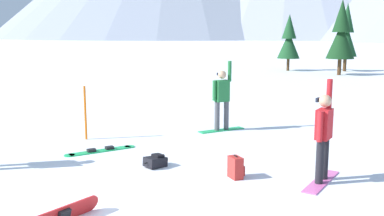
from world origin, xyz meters
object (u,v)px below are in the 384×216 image
at_px(loose_snowboard_near_right, 101,150).
at_px(backpack_red, 236,168).
at_px(pine_tree_twin, 346,34).
at_px(snowboarder_background, 222,98).
at_px(pine_tree_slender, 341,34).
at_px(pine_tree_short, 289,40).
at_px(snowboarder_midground, 323,135).
at_px(trail_marker_pole, 85,113).
at_px(backpack_black, 155,161).

height_order(loose_snowboard_near_right, backpack_red, backpack_red).
height_order(loose_snowboard_near_right, pine_tree_twin, pine_tree_twin).
xyz_separation_m(snowboarder_background, pine_tree_slender, (1.10, 19.28, 1.74)).
relative_size(loose_snowboard_near_right, pine_tree_short, 0.39).
relative_size(snowboarder_background, pine_tree_slender, 0.41).
bearing_deg(snowboarder_midground, trail_marker_pole, 171.34).
bearing_deg(backpack_red, pine_tree_slender, 91.76).
height_order(snowboarder_background, pine_tree_short, pine_tree_short).
xyz_separation_m(pine_tree_twin, pine_tree_short, (-3.89, -1.28, -0.42)).
height_order(snowboarder_background, pine_tree_twin, pine_tree_twin).
bearing_deg(pine_tree_twin, snowboarder_background, -92.83).
xyz_separation_m(snowboarder_background, backpack_red, (1.82, -3.99, -0.76)).
height_order(pine_tree_twin, pine_tree_short, pine_tree_twin).
height_order(backpack_red, trail_marker_pole, trail_marker_pole).
height_order(snowboarder_background, pine_tree_slender, pine_tree_slender).
height_order(snowboarder_background, backpack_black, snowboarder_background).
relative_size(snowboarder_background, pine_tree_twin, 0.42).
relative_size(loose_snowboard_near_right, pine_tree_twin, 0.33).
bearing_deg(snowboarder_background, snowboarder_midground, -45.99).
relative_size(pine_tree_slender, pine_tree_twin, 1.01).
relative_size(snowboarder_midground, trail_marker_pole, 1.37).
height_order(pine_tree_slender, pine_tree_twin, pine_tree_slender).
xyz_separation_m(backpack_red, pine_tree_slender, (-0.72, 23.28, 2.50)).
xyz_separation_m(backpack_black, pine_tree_twin, (1.12, 26.52, 2.55)).
bearing_deg(pine_tree_slender, backpack_red, -88.24).
bearing_deg(pine_tree_short, pine_tree_twin, 18.28).
relative_size(snowboarder_background, backpack_red, 4.34).
xyz_separation_m(pine_tree_slender, pine_tree_short, (-3.87, 1.94, -0.45)).
height_order(snowboarder_midground, backpack_red, snowboarder_midground).
distance_m(backpack_black, pine_tree_slender, 23.46).
bearing_deg(backpack_black, pine_tree_slender, 87.27).
distance_m(snowboarder_background, pine_tree_slender, 19.39).
bearing_deg(pine_tree_short, snowboarder_background, -82.56).
height_order(snowboarder_background, loose_snowboard_near_right, snowboarder_background).
xyz_separation_m(pine_tree_slender, pine_tree_twin, (0.01, 3.23, -0.03)).
relative_size(backpack_red, pine_tree_twin, 0.10).
bearing_deg(snowboarder_background, loose_snowboard_near_right, -118.45).
xyz_separation_m(trail_marker_pole, pine_tree_slender, (4.06, 21.85, 1.99)).
bearing_deg(pine_tree_twin, loose_snowboard_near_right, -96.54).
xyz_separation_m(snowboarder_background, pine_tree_short, (-2.77, 21.23, 1.29)).
relative_size(snowboarder_midground, backpack_black, 3.61).
distance_m(backpack_red, backpack_black, 1.83).
distance_m(loose_snowboard_near_right, pine_tree_twin, 26.25).
relative_size(backpack_red, backpack_black, 0.85).
bearing_deg(loose_snowboard_near_right, backpack_red, -8.60).
height_order(backpack_black, pine_tree_short, pine_tree_short).
relative_size(snowboarder_background, backpack_black, 3.70).
relative_size(backpack_black, pine_tree_slender, 0.11).
distance_m(trail_marker_pole, pine_tree_slender, 22.31).
xyz_separation_m(loose_snowboard_near_right, pine_tree_twin, (2.98, 25.95, 2.66)).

